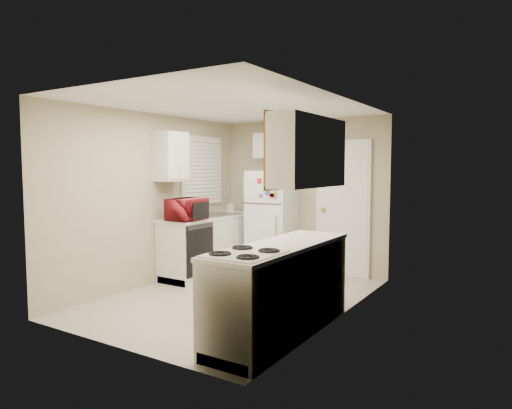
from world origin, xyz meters
The scene contains 19 objects.
floor centered at (0.00, 0.00, 0.00)m, with size 3.80×3.80×0.00m, color beige.
ceiling centered at (0.00, 0.00, 2.40)m, with size 3.80×3.80×0.00m, color white.
wall_left centered at (-1.40, 0.00, 1.20)m, with size 3.80×3.80×0.00m, color tan.
wall_right centered at (1.40, 0.00, 1.20)m, with size 3.80×3.80×0.00m, color tan.
wall_back centered at (0.00, 1.90, 1.20)m, with size 2.80×2.80×0.00m, color tan.
wall_front centered at (0.00, -1.90, 1.20)m, with size 2.80×2.80×0.00m, color tan.
left_counter centered at (-1.10, 0.90, 0.45)m, with size 0.60×1.80×0.90m, color silver.
dishwasher centered at (-0.81, 0.30, 0.49)m, with size 0.03×0.58×0.72m, color black.
sink centered at (-1.10, 1.05, 0.86)m, with size 0.54×0.74×0.16m, color gray.
microwave centered at (-0.99, 0.24, 1.05)m, with size 0.31×0.56×0.37m, color maroon.
soap_bottle centered at (-1.15, 1.53, 1.00)m, with size 0.09×0.09×0.19m, color white.
window_blinds centered at (-1.36, 1.05, 1.60)m, with size 0.10×0.98×1.08m, color silver.
upper_cabinet_left centered at (-1.25, 0.22, 1.80)m, with size 0.30×0.45×0.70m, color silver.
refrigerator centered at (-0.36, 1.57, 0.80)m, with size 0.66×0.64×1.59m, color white.
cabinet_over_fridge centered at (-0.40, 1.75, 2.00)m, with size 0.70×0.30×0.40m, color silver.
interior_door centered at (0.70, 1.86, 1.02)m, with size 0.86×0.06×2.08m, color white.
right_counter centered at (1.10, -0.80, 0.45)m, with size 0.60×2.00×0.90m, color silver.
stove centered at (1.10, -1.44, 0.40)m, with size 0.54×0.66×0.80m, color white.
upper_cabinet_right centered at (1.25, -0.50, 1.80)m, with size 0.30×1.20×0.70m, color silver.
Camera 1 is at (3.23, -4.67, 1.65)m, focal length 32.00 mm.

